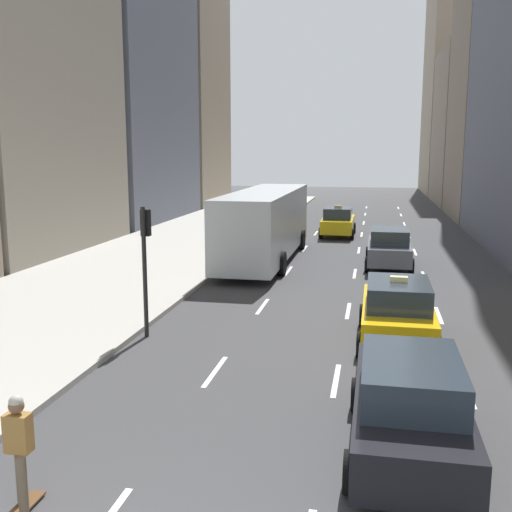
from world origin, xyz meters
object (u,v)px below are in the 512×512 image
object	(u,v)px
taxi_second	(397,312)
traffic_light_pole	(145,250)
city_bus	(265,223)
skateboarder	(19,448)
taxi_lead	(338,221)
sedan_silver_behind	(409,404)
sedan_black_near	(389,247)

from	to	relation	value
taxi_second	traffic_light_pole	size ratio (longest dim) A/B	1.22
city_bus	skateboarder	bearing A→B (deg)	-89.60
city_bus	traffic_light_pole	size ratio (longest dim) A/B	3.22
taxi_lead	sedan_silver_behind	xyz separation A→B (m)	(2.80, -26.11, 0.01)
skateboarder	traffic_light_pole	world-z (taller)	traffic_light_pole
taxi_second	sedan_black_near	xyz separation A→B (m)	(0.00, 10.79, 0.00)
traffic_light_pole	city_bus	bearing A→B (deg)	84.56
sedan_black_near	skateboarder	bearing A→B (deg)	-105.66
sedan_black_near	traffic_light_pole	world-z (taller)	traffic_light_pole
taxi_second	skateboarder	world-z (taller)	taxi_second
taxi_second	sedan_black_near	distance (m)	10.79
sedan_black_near	sedan_silver_behind	size ratio (longest dim) A/B	0.94
sedan_silver_behind	traffic_light_pole	size ratio (longest dim) A/B	1.32
sedan_black_near	city_bus	size ratio (longest dim) A/B	0.38
sedan_silver_behind	taxi_second	bearing A→B (deg)	90.00
taxi_lead	sedan_silver_behind	bearing A→B (deg)	-83.88
sedan_black_near	city_bus	distance (m)	5.71
taxi_lead	taxi_second	distance (m)	20.33
sedan_black_near	city_bus	xyz separation A→B (m)	(-5.61, 0.54, 0.91)
taxi_second	skateboarder	bearing A→B (deg)	-122.09
city_bus	sedan_silver_behind	bearing A→B (deg)	-72.03
taxi_second	sedan_silver_behind	size ratio (longest dim) A/B	0.93
taxi_second	sedan_black_near	world-z (taller)	taxi_second
sedan_silver_behind	sedan_black_near	bearing A→B (deg)	90.00
traffic_light_pole	sedan_black_near	bearing A→B (deg)	59.41
taxi_second	city_bus	distance (m)	12.67
city_bus	skateboarder	world-z (taller)	city_bus
taxi_second	city_bus	bearing A→B (deg)	116.36
sedan_black_near	traffic_light_pole	size ratio (longest dim) A/B	1.24
sedan_silver_behind	city_bus	size ratio (longest dim) A/B	0.41
traffic_light_pole	taxi_second	bearing A→B (deg)	5.33
sedan_silver_behind	city_bus	distance (m)	18.21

